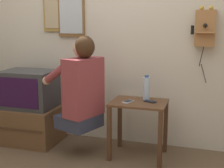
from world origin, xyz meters
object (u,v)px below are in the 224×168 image
object	(u,v)px
wall_phone_antique	(205,28)
cell_phone_held	(128,102)
wall_mirror	(71,6)
water_bottle	(146,88)
framed_picture	(55,8)
television	(29,89)
person	(82,87)
cell_phone_spare	(150,101)

from	to	relation	value
wall_phone_antique	cell_phone_held	xyz separation A→B (m)	(-0.70, -0.38, -0.73)
wall_phone_antique	cell_phone_held	world-z (taller)	wall_phone_antique
wall_mirror	cell_phone_held	bearing A→B (deg)	-27.85
wall_mirror	water_bottle	bearing A→B (deg)	-15.72
cell_phone_held	water_bottle	distance (m)	0.24
wall_phone_antique	framed_picture	distance (m)	1.71
wall_mirror	water_bottle	distance (m)	1.30
television	wall_phone_antique	bearing A→B (deg)	8.21
person	television	xyz separation A→B (m)	(-0.74, 0.19, -0.11)
cell_phone_held	cell_phone_spare	bearing A→B (deg)	43.48
television	cell_phone_spare	world-z (taller)	television
wall_mirror	wall_phone_antique	bearing A→B (deg)	-1.57
wall_phone_antique	cell_phone_spare	size ratio (longest dim) A/B	5.64
wall_mirror	cell_phone_spare	distance (m)	1.43
person	wall_phone_antique	bearing A→B (deg)	-47.77
wall_mirror	cell_phone_spare	bearing A→B (deg)	-18.86
water_bottle	framed_picture	bearing A→B (deg)	166.90
television	framed_picture	xyz separation A→B (m)	(0.20, 0.32, 0.91)
wall_phone_antique	framed_picture	size ratio (longest dim) A/B	1.46
television	cell_phone_held	bearing A→B (deg)	-4.91
person	television	world-z (taller)	person
wall_mirror	cell_phone_held	distance (m)	1.32
framed_picture	cell_phone_held	distance (m)	1.44
wall_mirror	cell_phone_spare	xyz separation A→B (m)	(1.00, -0.34, -0.97)
person	water_bottle	bearing A→B (deg)	-48.40
television	water_bottle	xyz separation A→B (m)	(1.36, 0.05, 0.08)
wall_phone_antique	cell_phone_held	bearing A→B (deg)	-151.52
framed_picture	cell_phone_spare	world-z (taller)	framed_picture
framed_picture	cell_phone_spare	distance (m)	1.57
framed_picture	cell_phone_spare	size ratio (longest dim) A/B	3.86
television	wall_phone_antique	size ratio (longest dim) A/B	0.76
cell_phone_held	person	bearing A→B (deg)	-145.93
water_bottle	wall_phone_antique	bearing A→B (deg)	22.51
cell_phone_held	water_bottle	bearing A→B (deg)	68.41
person	cell_phone_spare	distance (m)	0.71
cell_phone_held	cell_phone_spare	world-z (taller)	same
person	cell_phone_held	distance (m)	0.49
water_bottle	person	bearing A→B (deg)	-158.83
wall_mirror	cell_phone_held	world-z (taller)	wall_mirror
wall_phone_antique	cell_phone_held	size ratio (longest dim) A/B	5.64
wall_mirror	framed_picture	bearing A→B (deg)	179.15
framed_picture	wall_mirror	bearing A→B (deg)	-0.85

